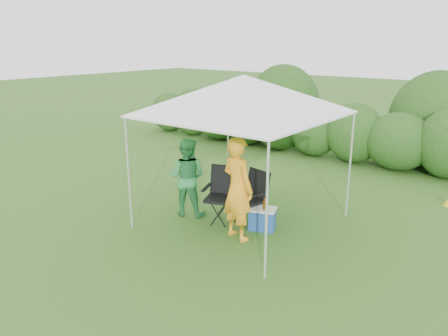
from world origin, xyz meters
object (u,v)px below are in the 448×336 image
Objects in this scene: canopy at (244,95)px; woman at (187,177)px; chair_left at (223,190)px; cooler at (262,219)px; man at (238,189)px; chair_right at (252,193)px.

woman is (-1.09, -0.37, -1.67)m from canopy.
canopy is at bearing 1.08° from chair_left.
woman is 1.73m from cooler.
canopy is at bearing -48.70° from man.
canopy is 1.91m from chair_right.
cooler is at bearing -5.41° from canopy.
canopy reaches higher than chair_right.
chair_left is at bearing -157.13° from canopy.
man reaches higher than cooler.
man is at bearing 146.70° from woman.
woman is 2.69× the size of cooler.
canopy is 1.89m from chair_left.
chair_left is at bearing -22.32° from man.
chair_right is 0.54× the size of man.
cooler is at bearing -17.58° from chair_right.
chair_right is at bearing 58.80° from canopy.
canopy is 1.70m from man.
chair_left is at bearing 173.82° from woman.
man is 1.17× the size of woman.
canopy reaches higher than man.
man is 1.47m from woman.
chair_right is at bearing 128.06° from cooler.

